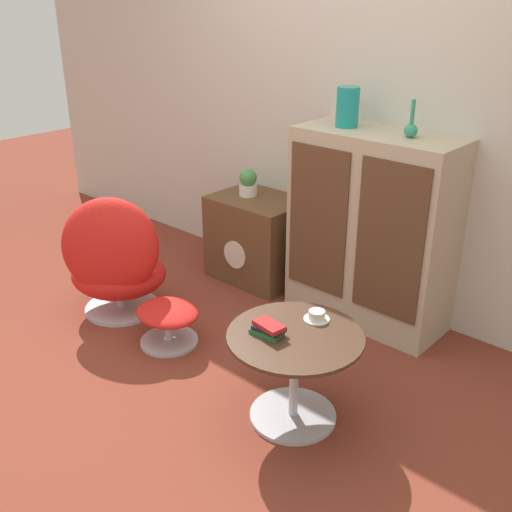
{
  "coord_description": "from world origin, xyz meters",
  "views": [
    {
      "loc": [
        2.07,
        -1.75,
        1.9
      ],
      "look_at": [
        0.05,
        0.49,
        0.55
      ],
      "focal_mm": 42.0,
      "sensor_mm": 36.0,
      "label": 1
    }
  ],
  "objects_px": {
    "tv_console": "(258,238)",
    "ottoman": "(168,318)",
    "sideboard": "(371,230)",
    "teacup": "(317,316)",
    "potted_plant": "(248,183)",
    "egg_chair": "(115,262)",
    "coffee_table": "(294,364)",
    "vase_inner_left": "(411,128)",
    "book_stack": "(268,329)",
    "vase_leftmost": "(348,107)"
  },
  "relations": [
    {
      "from": "egg_chair",
      "to": "teacup",
      "type": "bearing_deg",
      "value": 4.73
    },
    {
      "from": "ottoman",
      "to": "teacup",
      "type": "relative_size",
      "value": 3.08
    },
    {
      "from": "egg_chair",
      "to": "sideboard",
      "type": "bearing_deg",
      "value": 40.66
    },
    {
      "from": "vase_inner_left",
      "to": "teacup",
      "type": "relative_size",
      "value": 1.61
    },
    {
      "from": "sideboard",
      "to": "egg_chair",
      "type": "height_order",
      "value": "sideboard"
    },
    {
      "from": "egg_chair",
      "to": "vase_leftmost",
      "type": "height_order",
      "value": "vase_leftmost"
    },
    {
      "from": "vase_inner_left",
      "to": "tv_console",
      "type": "bearing_deg",
      "value": -178.49
    },
    {
      "from": "coffee_table",
      "to": "teacup",
      "type": "distance_m",
      "value": 0.25
    },
    {
      "from": "vase_inner_left",
      "to": "book_stack",
      "type": "height_order",
      "value": "vase_inner_left"
    },
    {
      "from": "teacup",
      "to": "book_stack",
      "type": "height_order",
      "value": "book_stack"
    },
    {
      "from": "sideboard",
      "to": "egg_chair",
      "type": "relative_size",
      "value": 1.45
    },
    {
      "from": "sideboard",
      "to": "coffee_table",
      "type": "bearing_deg",
      "value": -75.32
    },
    {
      "from": "sideboard",
      "to": "book_stack",
      "type": "xyz_separation_m",
      "value": [
        0.19,
        -1.15,
        -0.09
      ]
    },
    {
      "from": "vase_inner_left",
      "to": "teacup",
      "type": "height_order",
      "value": "vase_inner_left"
    },
    {
      "from": "teacup",
      "to": "book_stack",
      "type": "bearing_deg",
      "value": -108.09
    },
    {
      "from": "vase_leftmost",
      "to": "book_stack",
      "type": "height_order",
      "value": "vase_leftmost"
    },
    {
      "from": "egg_chair",
      "to": "teacup",
      "type": "relative_size",
      "value": 6.4
    },
    {
      "from": "egg_chair",
      "to": "coffee_table",
      "type": "bearing_deg",
      "value": -2.09
    },
    {
      "from": "sideboard",
      "to": "teacup",
      "type": "distance_m",
      "value": 0.94
    },
    {
      "from": "egg_chair",
      "to": "book_stack",
      "type": "xyz_separation_m",
      "value": [
        1.37,
        -0.14,
        0.13
      ]
    },
    {
      "from": "egg_chair",
      "to": "tv_console",
      "type": "bearing_deg",
      "value": 73.11
    },
    {
      "from": "coffee_table",
      "to": "vase_leftmost",
      "type": "xyz_separation_m",
      "value": [
        -0.5,
        1.07,
        0.98
      ]
    },
    {
      "from": "egg_chair",
      "to": "coffee_table",
      "type": "distance_m",
      "value": 1.47
    },
    {
      "from": "sideboard",
      "to": "potted_plant",
      "type": "bearing_deg",
      "value": -178.6
    },
    {
      "from": "tv_console",
      "to": "ottoman",
      "type": "xyz_separation_m",
      "value": [
        0.2,
        -1.01,
        -0.13
      ]
    },
    {
      "from": "potted_plant",
      "to": "egg_chair",
      "type": "bearing_deg",
      "value": -101.8
    },
    {
      "from": "tv_console",
      "to": "teacup",
      "type": "bearing_deg",
      "value": -37.11
    },
    {
      "from": "sideboard",
      "to": "vase_leftmost",
      "type": "bearing_deg",
      "value": 179.0
    },
    {
      "from": "tv_console",
      "to": "ottoman",
      "type": "height_order",
      "value": "tv_console"
    },
    {
      "from": "egg_chair",
      "to": "book_stack",
      "type": "height_order",
      "value": "egg_chair"
    },
    {
      "from": "teacup",
      "to": "egg_chair",
      "type": "bearing_deg",
      "value": -175.27
    },
    {
      "from": "egg_chair",
      "to": "ottoman",
      "type": "xyz_separation_m",
      "value": [
        0.5,
        -0.02,
        -0.19
      ]
    },
    {
      "from": "ottoman",
      "to": "vase_inner_left",
      "type": "height_order",
      "value": "vase_inner_left"
    },
    {
      "from": "sideboard",
      "to": "tv_console",
      "type": "distance_m",
      "value": 0.93
    },
    {
      "from": "egg_chair",
      "to": "ottoman",
      "type": "distance_m",
      "value": 0.54
    },
    {
      "from": "egg_chair",
      "to": "vase_leftmost",
      "type": "xyz_separation_m",
      "value": [
        0.96,
        1.02,
        0.92
      ]
    },
    {
      "from": "egg_chair",
      "to": "potted_plant",
      "type": "relative_size",
      "value": 4.29
    },
    {
      "from": "ottoman",
      "to": "vase_inner_left",
      "type": "distance_m",
      "value": 1.72
    },
    {
      "from": "coffee_table",
      "to": "egg_chair",
      "type": "bearing_deg",
      "value": 177.91
    },
    {
      "from": "ottoman",
      "to": "coffee_table",
      "type": "height_order",
      "value": "coffee_table"
    },
    {
      "from": "sideboard",
      "to": "egg_chair",
      "type": "distance_m",
      "value": 1.58
    },
    {
      "from": "vase_inner_left",
      "to": "book_stack",
      "type": "bearing_deg",
      "value": -90.08
    },
    {
      "from": "teacup",
      "to": "vase_leftmost",
      "type": "bearing_deg",
      "value": 118.7
    },
    {
      "from": "coffee_table",
      "to": "vase_leftmost",
      "type": "bearing_deg",
      "value": 115.07
    },
    {
      "from": "vase_inner_left",
      "to": "potted_plant",
      "type": "xyz_separation_m",
      "value": [
        -1.17,
        -0.03,
        -0.54
      ]
    },
    {
      "from": "potted_plant",
      "to": "book_stack",
      "type": "height_order",
      "value": "potted_plant"
    },
    {
      "from": "tv_console",
      "to": "egg_chair",
      "type": "xyz_separation_m",
      "value": [
        -0.3,
        -0.99,
        0.06
      ]
    },
    {
      "from": "potted_plant",
      "to": "teacup",
      "type": "xyz_separation_m",
      "value": [
        1.25,
        -0.87,
        -0.2
      ]
    },
    {
      "from": "ottoman",
      "to": "potted_plant",
      "type": "relative_size",
      "value": 2.06
    },
    {
      "from": "egg_chair",
      "to": "vase_leftmost",
      "type": "relative_size",
      "value": 3.56
    }
  ]
}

